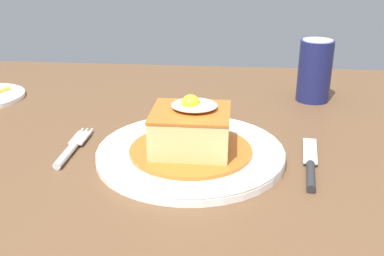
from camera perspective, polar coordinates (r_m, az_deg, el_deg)
dining_table at (r=0.75m, az=-0.51°, el=-8.87°), size 1.30×1.03×0.72m
main_plate at (r=0.67m, az=-0.17°, el=-3.08°), size 0.28×0.28×0.02m
sandwich_meal at (r=0.66m, az=-0.14°, el=-0.53°), size 0.18×0.18×0.09m
fork at (r=0.72m, az=-15.02°, el=-2.59°), size 0.02×0.14×0.01m
knife at (r=0.66m, az=14.70°, el=-4.91°), size 0.04×0.17×0.01m
soda_can at (r=0.94m, az=15.19°, el=6.98°), size 0.07×0.07×0.12m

